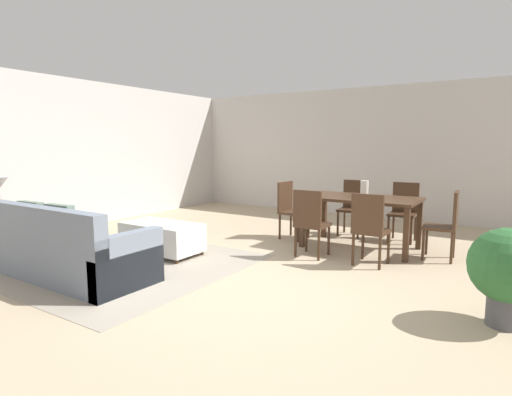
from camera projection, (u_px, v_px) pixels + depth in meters
name	position (u px, v px, depth m)	size (l,w,h in m)	color
ground_plane	(248.00, 284.00, 4.50)	(10.80, 10.80, 0.00)	tan
wall_back	(383.00, 153.00, 8.49)	(9.00, 0.12, 2.70)	beige
wall_left	(49.00, 154.00, 7.16)	(0.12, 11.00, 2.70)	beige
area_rug	(119.00, 263.00, 5.31)	(3.00, 2.80, 0.01)	gray
couch	(62.00, 251.00, 4.78)	(2.27, 0.87, 0.86)	slate
ottoman_table	(162.00, 236.00, 5.73)	(1.11, 0.59, 0.44)	silver
side_table	(1.00, 225.00, 5.55)	(0.40, 0.40, 0.56)	brown
dining_table	(361.00, 203.00, 6.01)	(1.61, 0.92, 0.76)	#422B1C
dining_chair_near_left	(310.00, 219.00, 5.52)	(0.40, 0.40, 0.92)	#422B1C
dining_chair_near_right	(370.00, 225.00, 5.12)	(0.41, 0.41, 0.92)	#422B1C
dining_chair_far_left	(353.00, 204.00, 6.95)	(0.42, 0.42, 0.92)	#422B1C
dining_chair_far_right	(404.00, 208.00, 6.52)	(0.41, 0.41, 0.92)	#422B1C
dining_chair_head_east	(447.00, 221.00, 5.39)	(0.42, 0.42, 0.92)	#422B1C
dining_chair_head_west	(290.00, 207.00, 6.67)	(0.42, 0.42, 0.92)	#422B1C
vase_centerpiece	(364.00, 189.00, 5.94)	(0.11, 0.11, 0.24)	silver
potted_plant	(508.00, 269.00, 3.41)	(0.62, 0.62, 0.84)	#4C4C51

